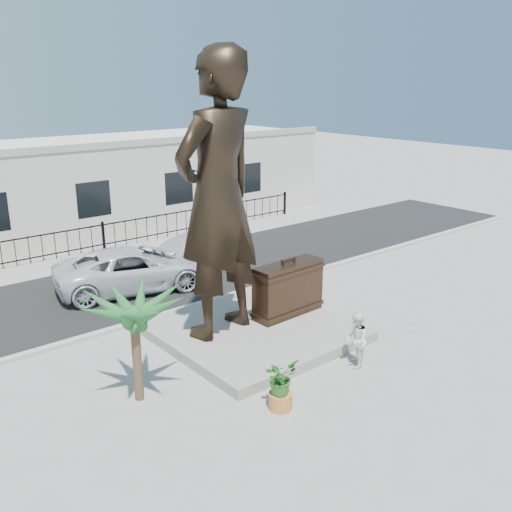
# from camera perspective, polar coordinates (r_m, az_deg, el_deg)

# --- Properties ---
(ground) EXTENTS (100.00, 100.00, 0.00)m
(ground) POSITION_cam_1_polar(r_m,az_deg,el_deg) (16.61, 4.45, -9.20)
(ground) COLOR #9E9991
(ground) RESTS_ON ground
(street) EXTENTS (40.00, 7.00, 0.01)m
(street) POSITION_cam_1_polar(r_m,az_deg,el_deg) (22.58, -9.73, -2.05)
(street) COLOR black
(street) RESTS_ON ground
(curb) EXTENTS (40.00, 0.25, 0.12)m
(curb) POSITION_cam_1_polar(r_m,az_deg,el_deg) (19.77, -4.62, -4.53)
(curb) COLOR #A5A399
(curb) RESTS_ON ground
(far_sidewalk) EXTENTS (40.00, 2.50, 0.02)m
(far_sidewalk) POSITION_cam_1_polar(r_m,az_deg,el_deg) (25.98, -14.16, 0.26)
(far_sidewalk) COLOR #9E9991
(far_sidewalk) RESTS_ON ground
(plinth) EXTENTS (5.20, 5.20, 0.30)m
(plinth) POSITION_cam_1_polar(r_m,az_deg,el_deg) (17.25, -0.23, -7.53)
(plinth) COLOR gray
(plinth) RESTS_ON ground
(fence) EXTENTS (22.00, 0.10, 1.20)m
(fence) POSITION_cam_1_polar(r_m,az_deg,el_deg) (26.52, -15.01, 1.87)
(fence) COLOR black
(fence) RESTS_ON ground
(building) EXTENTS (28.00, 7.00, 4.40)m
(building) POSITION_cam_1_polar(r_m,az_deg,el_deg) (29.97, -18.67, 6.44)
(building) COLOR silver
(building) RESTS_ON ground
(statue) EXTENTS (3.23, 2.45, 7.98)m
(statue) POSITION_cam_1_polar(r_m,az_deg,el_deg) (15.75, -3.87, 5.89)
(statue) COLOR black
(statue) RESTS_ON plinth
(suitcase) EXTENTS (2.39, 0.84, 1.67)m
(suitcase) POSITION_cam_1_polar(r_m,az_deg,el_deg) (17.81, 3.23, -3.31)
(suitcase) COLOR #352216
(suitcase) RESTS_ON plinth
(tourist) EXTENTS (0.94, 0.92, 1.53)m
(tourist) POSITION_cam_1_polar(r_m,az_deg,el_deg) (15.52, 9.95, -8.29)
(tourist) COLOR white
(tourist) RESTS_ON ground
(car_white) EXTENTS (6.02, 3.81, 1.55)m
(car_white) POSITION_cam_1_polar(r_m,az_deg,el_deg) (21.19, -12.16, -1.27)
(car_white) COLOR silver
(car_white) RESTS_ON street
(car_silver) EXTENTS (5.16, 3.14, 1.40)m
(car_silver) POSITION_cam_1_polar(r_m,az_deg,el_deg) (23.32, -5.89, 0.56)
(car_silver) COLOR silver
(car_silver) RESTS_ON street
(palm_tree) EXTENTS (1.80, 1.80, 3.20)m
(palm_tree) POSITION_cam_1_polar(r_m,az_deg,el_deg) (14.49, -11.54, -13.81)
(palm_tree) COLOR #1F5626
(palm_tree) RESTS_ON ground
(planter) EXTENTS (0.56, 0.56, 0.40)m
(planter) POSITION_cam_1_polar(r_m,az_deg,el_deg) (13.76, 2.44, -14.27)
(planter) COLOR #BE7032
(planter) RESTS_ON ground
(shrub) EXTENTS (0.84, 0.75, 0.85)m
(shrub) POSITION_cam_1_polar(r_m,az_deg,el_deg) (13.44, 2.48, -11.99)
(shrub) COLOR #2D6721
(shrub) RESTS_ON planter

